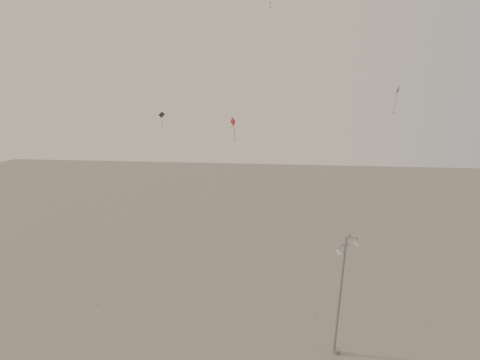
# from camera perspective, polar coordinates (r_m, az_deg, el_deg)

# --- Properties ---
(ground) EXTENTS (160.00, 160.00, 0.00)m
(ground) POSITION_cam_1_polar(r_m,az_deg,el_deg) (27.97, 3.99, -25.08)
(ground) COLOR gray
(ground) RESTS_ON ground
(street_lamp) EXTENTS (1.57, 0.76, 8.57)m
(street_lamp) POSITION_cam_1_polar(r_m,az_deg,el_deg) (26.44, 15.20, -16.13)
(street_lamp) COLOR #95979D
(street_lamp) RESTS_ON ground
(kite_1) EXTENTS (8.11, 7.58, 26.27)m
(kite_1) POSITION_cam_1_polar(r_m,az_deg,el_deg) (31.51, 0.05, 15.69)
(kite_1) COLOR #2C2624
(kite_1) RESTS_ON ground
(kite_3) EXTENTS (5.22, 5.42, 15.78)m
(kite_3) POSITION_cam_1_polar(r_m,az_deg,el_deg) (25.24, -4.20, -0.08)
(kite_3) COLOR maroon
(kite_3) RESTS_ON ground
(kite_4) EXTENTS (2.42, 6.62, 18.14)m
(kite_4) POSITION_cam_1_polar(r_m,az_deg,el_deg) (34.20, 23.59, 6.65)
(kite_4) COLOR #2C2624
(kite_4) RESTS_ON ground
(kite_5) EXTENTS (5.53, 2.72, 33.41)m
(kite_5) POSITION_cam_1_polar(r_m,az_deg,el_deg) (39.85, 9.07, 24.17)
(kite_5) COLOR #953C18
(kite_5) RESTS_ON ground
(kite_6) EXTENTS (4.12, 8.06, 15.91)m
(kite_6) POSITION_cam_1_polar(r_m,az_deg,el_deg) (35.72, -14.04, 3.14)
(kite_6) COLOR #2C2624
(kite_6) RESTS_ON ground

